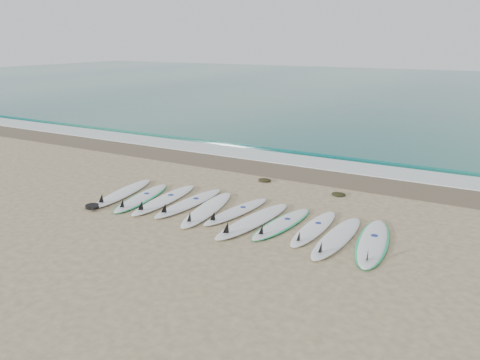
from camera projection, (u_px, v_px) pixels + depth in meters
The scene contains 19 objects.
ground at pixel (233, 215), 11.08m from camera, with size 120.00×120.00×0.00m, color tan.
ocean at pixel (431, 90), 38.25m from camera, with size 120.00×55.00×0.03m, color #1A645B.
wet_sand_band at pixel (299, 173), 14.51m from camera, with size 120.00×1.80×0.01m, color brown.
foam_band at pixel (315, 163), 15.68m from camera, with size 120.00×1.40×0.04m, color silver.
wave_crest at pixel (329, 153), 16.92m from camera, with size 120.00×1.00×0.10m, color #1A645B.
surfboard_0 at pixel (122, 193), 12.46m from camera, with size 0.94×2.65×0.33m.
surfboard_1 at pixel (141, 198), 12.12m from camera, with size 0.98×2.51×0.31m.
surfboard_2 at pixel (163, 200), 11.93m from camera, with size 0.69×2.68×0.34m.
surfboard_3 at pixel (188, 203), 11.70m from camera, with size 0.69×2.60×0.33m.
surfboard_4 at pixel (206, 210), 11.26m from camera, with size 0.94×2.70×0.34m.
surfboard_5 at pixel (235, 212), 11.15m from camera, with size 0.85×2.39×0.30m.
surfboard_6 at pixel (252, 221), 10.54m from camera, with size 0.91×2.78×0.35m.
surfboard_7 at pixel (281, 224), 10.44m from camera, with size 0.83×2.37×0.29m.
surfboard_8 at pixel (313, 229), 10.14m from camera, with size 0.53×2.34×0.30m.
surfboard_9 at pixel (336, 238), 9.66m from camera, with size 0.62×2.56×0.33m.
surfboard_10 at pixel (373, 243), 9.45m from camera, with size 0.96×2.64×0.33m.
seaweed_near at pixel (265, 180), 13.68m from camera, with size 0.40×0.31×0.08m, color black.
seaweed_far at pixel (339, 194), 12.44m from camera, with size 0.39×0.30×0.08m, color black.
leash_coil at pixel (93, 207), 11.48m from camera, with size 0.46×0.36×0.11m.
Camera 1 is at (5.20, -8.98, 4.00)m, focal length 35.00 mm.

